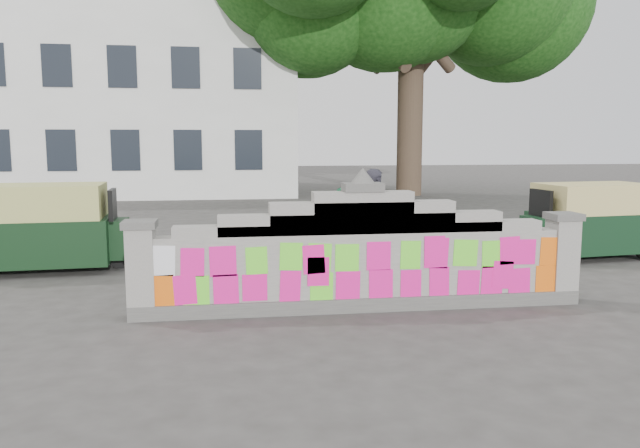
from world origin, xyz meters
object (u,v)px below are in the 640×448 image
at_px(rickshaw_left, 44,227).
at_px(rickshaw_right, 589,219).
at_px(cyclist_rider, 375,230).
at_px(pedestrian, 345,223).
at_px(cyclist_bike, 375,248).

bearing_deg(rickshaw_left, rickshaw_right, -4.84).
bearing_deg(cyclist_rider, rickshaw_left, 81.45).
bearing_deg(cyclist_rider, rickshaw_right, -74.50).
distance_m(pedestrian, rickshaw_right, 4.99).
height_order(cyclist_bike, rickshaw_right, rickshaw_right).
relative_size(cyclist_rider, pedestrian, 1.12).
bearing_deg(rickshaw_left, cyclist_rider, -15.51).
xyz_separation_m(pedestrian, rickshaw_right, (4.95, -0.58, 0.05)).
height_order(pedestrian, rickshaw_right, rickshaw_right).
relative_size(pedestrian, rickshaw_right, 0.52).
distance_m(cyclist_bike, rickshaw_left, 6.03).
distance_m(cyclist_rider, rickshaw_right, 4.82).
bearing_deg(cyclist_bike, rickshaw_left, 81.45).
distance_m(cyclist_bike, rickshaw_right, 4.83).
relative_size(cyclist_bike, rickshaw_left, 0.63).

